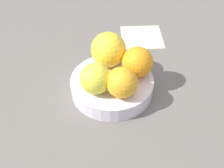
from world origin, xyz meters
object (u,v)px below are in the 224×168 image
Objects in this scene: fruit_bowl at (112,85)px; folded_napkin at (142,37)px; orange_in_bowl_2 at (122,83)px; orange_in_bowl_3 at (95,79)px; orange_in_bowl_0 at (137,62)px; orange_in_bowl_1 at (108,50)px.

fruit_bowl is 1.61× the size of folded_napkin.
orange_in_bowl_2 is 0.99× the size of orange_in_bowl_3.
orange_in_bowl_0 is 1.05× the size of orange_in_bowl_2.
orange_in_bowl_2 is at bearing 69.83° from orange_in_bowl_3.
orange_in_bowl_2 is at bearing -37.66° from orange_in_bowl_0.
orange_in_bowl_0 is 11.00cm from orange_in_bowl_3.
orange_in_bowl_0 reaches higher than orange_in_bowl_3.
orange_in_bowl_1 reaches higher than fruit_bowl.
orange_in_bowl_0 reaches higher than fruit_bowl.
fruit_bowl is 8.35cm from orange_in_bowl_0.
orange_in_bowl_2 is (5.01, 1.40, 5.40)cm from fruit_bowl.
orange_in_bowl_1 reaches higher than orange_in_bowl_3.
folded_napkin is (-26.40, 10.81, -7.01)cm from orange_in_bowl_2.
orange_in_bowl_0 is 7.72cm from orange_in_bowl_2.
orange_in_bowl_1 is 1.22× the size of orange_in_bowl_3.
orange_in_bowl_3 is at bearing -23.59° from orange_in_bowl_1.
folded_napkin is at bearing 141.21° from orange_in_bowl_1.
orange_in_bowl_1 is 11.14cm from orange_in_bowl_2.
fruit_bowl is 2.82× the size of orange_in_bowl_3.
folded_napkin is at bearing 163.29° from orange_in_bowl_0.
orange_in_bowl_0 is 1.04× the size of orange_in_bowl_3.
orange_in_bowl_0 is 0.85× the size of orange_in_bowl_1.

